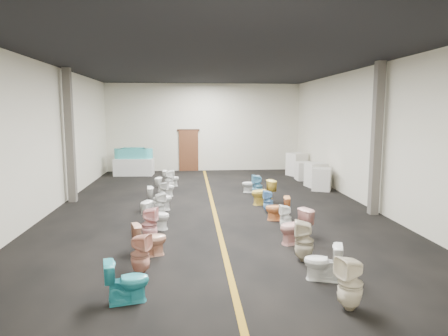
{
  "coord_description": "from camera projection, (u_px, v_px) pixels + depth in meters",
  "views": [
    {
      "loc": [
        -0.72,
        -12.8,
        3.05
      ],
      "look_at": [
        0.46,
        1.0,
        1.1
      ],
      "focal_mm": 32.0,
      "sensor_mm": 36.0,
      "label": 1
    }
  ],
  "objects": [
    {
      "name": "wall_left",
      "position": [
        52.0,
        138.0,
        12.38
      ],
      "size": [
        0.0,
        16.0,
        16.0
      ],
      "primitive_type": "plane",
      "rotation": [
        1.57,
        0.0,
        1.57
      ],
      "color": "beige",
      "rests_on": "ground"
    },
    {
      "name": "appliance_crate_a",
      "position": [
        322.0,
        179.0,
        15.6
      ],
      "size": [
        0.91,
        0.91,
        0.88
      ],
      "primitive_type": "cube",
      "rotation": [
        0.0,
        0.0,
        -0.43
      ],
      "color": "silver",
      "rests_on": "floor"
    },
    {
      "name": "toilet_left_6",
      "position": [
        160.0,
        198.0,
        12.44
      ],
      "size": [
        0.79,
        0.5,
        0.76
      ],
      "primitive_type": "imported",
      "rotation": [
        0.0,
        0.0,
        1.68
      ],
      "color": "white",
      "rests_on": "floor"
    },
    {
      "name": "display_table",
      "position": [
        134.0,
        167.0,
        19.41
      ],
      "size": [
        1.89,
        1.01,
        0.82
      ],
      "primitive_type": "cube",
      "rotation": [
        0.0,
        0.0,
        -0.05
      ],
      "color": "silver",
      "rests_on": "floor"
    },
    {
      "name": "toilet_right_5",
      "position": [
        278.0,
        208.0,
        11.29
      ],
      "size": [
        0.73,
        0.48,
        0.69
      ],
      "primitive_type": "imported",
      "rotation": [
        0.0,
        0.0,
        -1.72
      ],
      "color": "#ED8D49",
      "rests_on": "floor"
    },
    {
      "name": "toilet_right_6",
      "position": [
        268.0,
        201.0,
        12.17
      ],
      "size": [
        0.34,
        0.33,
        0.69
      ],
      "primitive_type": "imported",
      "rotation": [
        0.0,
        0.0,
        -1.65
      ],
      "color": "#67A2D7",
      "rests_on": "floor"
    },
    {
      "name": "wall_back",
      "position": [
        204.0,
        127.0,
        20.7
      ],
      "size": [
        10.0,
        0.0,
        10.0
      ],
      "primitive_type": "plane",
      "rotation": [
        1.57,
        0.0,
        0.0
      ],
      "color": "beige",
      "rests_on": "ground"
    },
    {
      "name": "column_left",
      "position": [
        70.0,
        136.0,
        13.39
      ],
      "size": [
        0.25,
        0.25,
        4.5
      ],
      "primitive_type": "cube",
      "color": "#59544C",
      "rests_on": "floor"
    },
    {
      "name": "toilet_right_8",
      "position": [
        257.0,
        186.0,
        14.3
      ],
      "size": [
        0.38,
        0.37,
        0.83
      ],
      "primitive_type": "imported",
      "rotation": [
        0.0,
        0.0,
        -1.58
      ],
      "color": "#65ADD1",
      "rests_on": "floor"
    },
    {
      "name": "column_right",
      "position": [
        377.0,
        139.0,
        11.72
      ],
      "size": [
        0.25,
        0.25,
        4.5
      ],
      "primitive_type": "cube",
      "color": "#59544C",
      "rests_on": "floor"
    },
    {
      "name": "toilet_left_1",
      "position": [
        140.0,
        254.0,
        7.5
      ],
      "size": [
        0.46,
        0.46,
        0.79
      ],
      "primitive_type": "imported",
      "rotation": [
        0.0,
        0.0,
        1.22
      ],
      "color": "tan",
      "rests_on": "floor"
    },
    {
      "name": "appliance_crate_b",
      "position": [
        316.0,
        175.0,
        16.33
      ],
      "size": [
        0.84,
        0.84,
        0.99
      ],
      "primitive_type": "cube",
      "rotation": [
        0.0,
        0.0,
        0.18
      ],
      "color": "beige",
      "rests_on": "floor"
    },
    {
      "name": "toilet_left_7",
      "position": [
        163.0,
        192.0,
        13.55
      ],
      "size": [
        0.4,
        0.39,
        0.7
      ],
      "primitive_type": "imported",
      "rotation": [
        0.0,
        0.0,
        1.3
      ],
      "color": "silver",
      "rests_on": "floor"
    },
    {
      "name": "toilet_right_2",
      "position": [
        304.0,
        241.0,
        8.17
      ],
      "size": [
        0.48,
        0.47,
        0.86
      ],
      "primitive_type": "imported",
      "rotation": [
        0.0,
        0.0,
        -1.81
      ],
      "color": "beige",
      "rests_on": "floor"
    },
    {
      "name": "toilet_left_4",
      "position": [
        157.0,
        215.0,
        10.46
      ],
      "size": [
        0.81,
        0.65,
        0.73
      ],
      "primitive_type": "imported",
      "rotation": [
        0.0,
        0.0,
        1.18
      ],
      "color": "white",
      "rests_on": "floor"
    },
    {
      "name": "door_frame",
      "position": [
        188.0,
        130.0,
        20.6
      ],
      "size": [
        1.15,
        0.08,
        0.1
      ],
      "primitive_type": "cube",
      "color": "#331C11",
      "rests_on": "back_door"
    },
    {
      "name": "wall_front",
      "position": [
        249.0,
        178.0,
        4.91
      ],
      "size": [
        10.0,
        0.0,
        10.0
      ],
      "primitive_type": "plane",
      "rotation": [
        -1.57,
        0.0,
        0.0
      ],
      "color": "beige",
      "rests_on": "ground"
    },
    {
      "name": "back_door",
      "position": [
        189.0,
        151.0,
        20.74
      ],
      "size": [
        1.0,
        0.1,
        2.1
      ],
      "primitive_type": "cube",
      "color": "#562D19",
      "rests_on": "floor"
    },
    {
      "name": "toilet_left_3",
      "position": [
        150.0,
        225.0,
        9.43
      ],
      "size": [
        0.43,
        0.42,
        0.82
      ],
      "primitive_type": "imported",
      "rotation": [
        0.0,
        0.0,
        1.43
      ],
      "color": "#E6A3A2",
      "rests_on": "floor"
    },
    {
      "name": "toilet_right_9",
      "position": [
        251.0,
        184.0,
        15.17
      ],
      "size": [
        0.73,
        0.55,
        0.67
      ],
      "primitive_type": "imported",
      "rotation": [
        0.0,
        0.0,
        -1.87
      ],
      "color": "white",
      "rests_on": "floor"
    },
    {
      "name": "bathtub",
      "position": [
        134.0,
        153.0,
        19.31
      ],
      "size": [
        1.86,
        0.75,
        0.55
      ],
      "rotation": [
        0.0,
        0.0,
        -0.08
      ],
      "color": "#3FB1B5",
      "rests_on": "display_table"
    },
    {
      "name": "floor",
      "position": [
        213.0,
        205.0,
        13.12
      ],
      "size": [
        16.0,
        16.0,
        0.0
      ],
      "primitive_type": "plane",
      "color": "black",
      "rests_on": "ground"
    },
    {
      "name": "toilet_right_1",
      "position": [
        323.0,
        262.0,
        7.26
      ],
      "size": [
        0.77,
        0.58,
        0.69
      ],
      "primitive_type": "imported",
      "rotation": [
        0.0,
        0.0,
        -1.89
      ],
      "color": "white",
      "rests_on": "floor"
    },
    {
      "name": "toilet_left_8",
      "position": [
        165.0,
        187.0,
        14.55
      ],
      "size": [
        0.75,
        0.56,
        0.68
      ],
      "primitive_type": "imported",
      "rotation": [
        0.0,
        0.0,
        1.28
      ],
      "color": "white",
      "rests_on": "floor"
    },
    {
      "name": "toilet_right_0",
      "position": [
        350.0,
        284.0,
        6.15
      ],
      "size": [
        0.47,
        0.47,
        0.85
      ],
      "primitive_type": "imported",
      "rotation": [
        0.0,
        0.0,
        -1.33
      ],
      "color": "beige",
      "rests_on": "floor"
    },
    {
      "name": "aisle_stripe",
      "position": [
        213.0,
        205.0,
        13.12
      ],
      "size": [
        0.12,
        15.6,
        0.01
      ],
      "primitive_type": "cube",
      "color": "#986C16",
      "rests_on": "floor"
    },
    {
      "name": "appliance_crate_d",
      "position": [
        297.0,
        164.0,
        19.23
      ],
      "size": [
        1.01,
        1.01,
        1.09
      ],
      "primitive_type": "cube",
      "rotation": [
        0.0,
        0.0,
        0.42
      ],
      "color": "silver",
      "rests_on": "floor"
    },
    {
      "name": "toilet_right_7",
      "position": [
        263.0,
        193.0,
        13.21
      ],
      "size": [
        0.89,
        0.65,
        0.81
      ],
      "primitive_type": "imported",
      "rotation": [
        0.0,
        0.0,
        -1.3
      ],
      "color": "#EAC74E",
      "rests_on": "floor"
    },
    {
      "name": "toilet_left_2",
      "position": [
        150.0,
        239.0,
        8.49
      ],
      "size": [
        0.8,
        0.6,
        0.73
      ],
      "primitive_type": "imported",
      "rotation": [
        0.0,
        0.0,
        1.88
      ],
      "color": "#DF9E7D",
      "rests_on": "floor"
    },
    {
      "name": "toilet_left_10",
      "position": [
        171.0,
        178.0,
        16.51
      ],
      "size": [
        0.68,
        0.43,
        0.67
      ],
      "primitive_type": "imported",
      "rotation": [
        0.0,
        0.0,
        1.48
      ],
      "color": "white",
      "rests_on": "floor"
    },
    {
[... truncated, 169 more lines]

